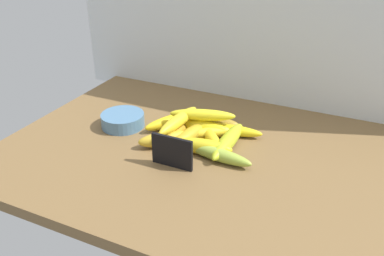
{
  "coord_description": "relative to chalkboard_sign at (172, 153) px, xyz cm",
  "views": [
    {
      "loc": [
        35.31,
        -84.92,
        59.41
      ],
      "look_at": [
        -5.59,
        2.71,
        8.0
      ],
      "focal_mm": 37.98,
      "sensor_mm": 36.0,
      "label": 1
    }
  ],
  "objects": [
    {
      "name": "banana_2",
      "position": [
        -9.42,
        19.72,
        -1.96
      ],
      "size": [
        13.75,
        18.83,
        3.79
      ],
      "primitive_type": "ellipsoid",
      "rotation": [
        0.0,
        0.0,
        4.15
      ],
      "color": "yellow",
      "rests_on": "counter_top"
    },
    {
      "name": "banana_11",
      "position": [
        6.75,
        21.26,
        -2.25
      ],
      "size": [
        20.14,
        5.96,
        3.22
      ],
      "primitive_type": "ellipsoid",
      "rotation": [
        0.0,
        0.0,
        3.28
      ],
      "color": "yellow",
      "rests_on": "counter_top"
    },
    {
      "name": "banana_1",
      "position": [
        9.53,
        7.28,
        -2.11
      ],
      "size": [
        18.58,
        5.35,
        3.5
      ],
      "primitive_type": "ellipsoid",
      "rotation": [
        0.0,
        0.0,
        6.18
      ],
      "color": "#98B13B",
      "rests_on": "counter_top"
    },
    {
      "name": "banana_5",
      "position": [
        9.38,
        14.37,
        -1.81
      ],
      "size": [
        4.25,
        20.72,
        4.09
      ],
      "primitive_type": "ellipsoid",
      "rotation": [
        0.0,
        0.0,
        1.56
      ],
      "color": "#ADBC24",
      "rests_on": "counter_top"
    },
    {
      "name": "banana_8",
      "position": [
        3.4,
        17.88,
        -2.25
      ],
      "size": [
        14.01,
        11.86,
        3.21
      ],
      "primitive_type": "ellipsoid",
      "rotation": [
        0.0,
        0.0,
        3.8
      ],
      "color": "yellow",
      "rests_on": "counter_top"
    },
    {
      "name": "banana_4",
      "position": [
        -1.46,
        12.92,
        -1.86
      ],
      "size": [
        7.17,
        18.36,
        3.99
      ],
      "primitive_type": "ellipsoid",
      "rotation": [
        0.0,
        0.0,
        4.53
      ],
      "color": "#B69521",
      "rests_on": "counter_top"
    },
    {
      "name": "banana_12",
      "position": [
        -0.13,
        18.86,
        2.09
      ],
      "size": [
        18.72,
        9.08,
        3.29
      ],
      "primitive_type": "ellipsoid",
      "rotation": [
        0.0,
        0.0,
        0.33
      ],
      "color": "yellow",
      "rests_on": "banana_3"
    },
    {
      "name": "chalkboard_sign",
      "position": [
        0.0,
        0.0,
        0.0
      ],
      "size": [
        11.0,
        1.8,
        8.4
      ],
      "color": "black",
      "rests_on": "counter_top"
    },
    {
      "name": "banana_6",
      "position": [
        -6.09,
        8.27,
        -1.74
      ],
      "size": [
        14.63,
        13.15,
        4.23
      ],
      "primitive_type": "ellipsoid",
      "rotation": [
        0.0,
        0.0,
        0.69
      ],
      "color": "gold",
      "rests_on": "counter_top"
    },
    {
      "name": "banana_10",
      "position": [
        -5.61,
        12.9,
        -2.05
      ],
      "size": [
        4.06,
        16.58,
        3.6
      ],
      "primitive_type": "ellipsoid",
      "rotation": [
        0.0,
        0.0,
        4.68
      ],
      "color": "gold",
      "rests_on": "counter_top"
    },
    {
      "name": "banana_7",
      "position": [
        5.46,
        13.73,
        -2.25
      ],
      "size": [
        16.17,
        17.98,
        3.21
      ],
      "primitive_type": "ellipsoid",
      "rotation": [
        0.0,
        0.0,
        2.28
      ],
      "color": "yellow",
      "rests_on": "counter_top"
    },
    {
      "name": "banana_9",
      "position": [
        1.52,
        22.25,
        -1.77
      ],
      "size": [
        16.78,
        7.27,
        4.17
      ],
      "primitive_type": "ellipsoid",
      "rotation": [
        0.0,
        0.0,
        0.2
      ],
      "color": "olive",
      "rests_on": "counter_top"
    },
    {
      "name": "banana_13",
      "position": [
        -5.24,
        13.95,
        1.49
      ],
      "size": [
        5.3,
        18.91,
        3.49
      ],
      "primitive_type": "ellipsoid",
      "rotation": [
        0.0,
        0.0,
        4.61
      ],
      "color": "yellow",
      "rests_on": "banana_10"
    },
    {
      "name": "banana_0",
      "position": [
        4.37,
        8.82,
        -1.76
      ],
      "size": [
        16.4,
        6.8,
        4.2
      ],
      "primitive_type": "ellipsoid",
      "rotation": [
        0.0,
        0.0,
        0.17
      ],
      "color": "gold",
      "rests_on": "counter_top"
    },
    {
      "name": "fruit_bowl",
      "position": [
        -23.42,
        13.11,
        -1.88
      ],
      "size": [
        12.78,
        12.78,
        3.94
      ],
      "primitive_type": "cylinder",
      "color": "teal",
      "rests_on": "counter_top"
    },
    {
      "name": "back_wall",
      "position": [
        5.36,
        48.35,
        28.14
      ],
      "size": [
        130.0,
        2.0,
        70.0
      ],
      "primitive_type": "cube",
      "color": "silver",
      "rests_on": "ground"
    },
    {
      "name": "counter_top",
      "position": [
        5.36,
        9.35,
        -5.36
      ],
      "size": [
        110.0,
        76.0,
        3.0
      ],
      "primitive_type": "cube",
      "color": "brown",
      "rests_on": "ground"
    },
    {
      "name": "banana_3",
      "position": [
        -0.8,
        18.71,
        -1.71
      ],
      "size": [
        16.34,
        6.31,
        4.3
      ],
      "primitive_type": "ellipsoid",
      "rotation": [
        0.0,
        0.0,
        0.13
      ],
      "color": "yellow",
      "rests_on": "counter_top"
    }
  ]
}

